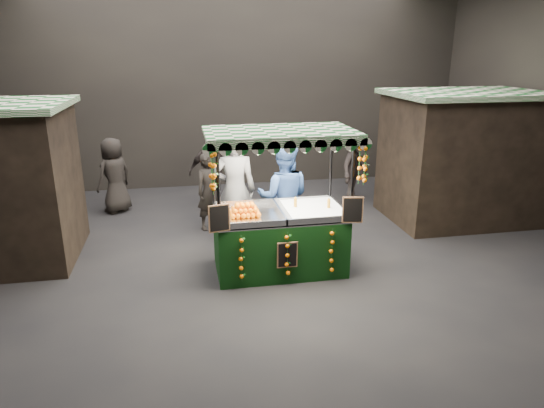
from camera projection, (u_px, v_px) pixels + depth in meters
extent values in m
plane|color=black|center=(260.00, 263.00, 7.96)|extent=(12.00, 12.00, 0.00)
cube|color=black|center=(226.00, 86.00, 11.87)|extent=(12.00, 0.10, 5.00)
cube|color=black|center=(414.00, 226.00, 2.52)|extent=(12.00, 0.10, 5.00)
cube|color=black|center=(461.00, 159.00, 9.77)|extent=(2.80, 2.00, 2.50)
cube|color=#13581E|center=(469.00, 94.00, 9.37)|extent=(3.00, 2.20, 0.10)
cube|color=black|center=(279.00, 243.00, 7.62)|extent=(1.99, 1.09, 0.91)
cube|color=silver|center=(279.00, 215.00, 7.48)|extent=(1.99, 1.09, 0.04)
cylinder|color=black|center=(220.00, 220.00, 6.77)|extent=(0.05, 0.05, 2.17)
cylinder|color=black|center=(351.00, 212.00, 7.12)|extent=(0.05, 0.05, 2.17)
cylinder|color=black|center=(214.00, 199.00, 7.74)|extent=(0.05, 0.05, 2.17)
cylinder|color=black|center=(330.00, 192.00, 8.09)|extent=(0.05, 0.05, 2.17)
cube|color=#13581E|center=(280.00, 132.00, 7.08)|extent=(2.22, 1.31, 0.07)
cube|color=silver|center=(313.00, 209.00, 7.56)|extent=(0.89, 0.98, 0.07)
cube|color=black|center=(219.00, 218.00, 6.71)|extent=(0.31, 0.09, 0.40)
cube|color=black|center=(353.00, 210.00, 7.06)|extent=(0.31, 0.09, 0.40)
cube|color=black|center=(287.00, 255.00, 7.07)|extent=(0.31, 0.02, 0.40)
imported|color=slate|center=(235.00, 190.00, 8.41)|extent=(0.79, 0.56, 2.05)
imported|color=navy|center=(284.00, 197.00, 8.27)|extent=(1.08, 0.93, 1.90)
imported|color=black|center=(210.00, 192.00, 9.29)|extent=(0.65, 0.57, 1.51)
imported|color=black|center=(409.00, 173.00, 10.13)|extent=(1.08, 1.01, 1.78)
imported|color=black|center=(213.00, 172.00, 10.33)|extent=(1.02, 0.43, 1.74)
imported|color=#2A2422|center=(355.00, 166.00, 11.11)|extent=(1.15, 1.15, 1.60)
imported|color=black|center=(114.00, 175.00, 10.27)|extent=(0.93, 0.91, 1.62)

